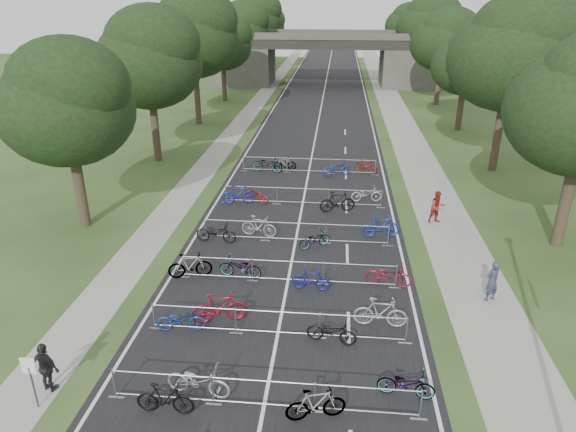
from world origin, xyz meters
name	(u,v)px	position (x,y,z in m)	size (l,w,h in m)	color
road	(321,106)	(0.00, 50.00, 0.01)	(11.00, 140.00, 0.01)	black
sidewalk_right	(393,107)	(8.00, 50.00, 0.01)	(3.00, 140.00, 0.01)	gray
sidewalk_left	(256,104)	(-7.50, 50.00, 0.01)	(2.00, 140.00, 0.01)	gray
lane_markings	(321,106)	(0.00, 50.00, 0.00)	(0.12, 140.00, 0.00)	silver
overpass_bridge	(326,58)	(0.00, 65.00, 3.53)	(31.00, 8.00, 7.05)	#41403A
park_sign	(30,373)	(-6.80, 3.00, 1.27)	(0.45, 0.06, 1.83)	#4C4C51
tree_left_0	(67,105)	(-11.39, 15.93, 6.49)	(6.72, 6.72, 10.25)	#33261C
tree_left_1	(149,60)	(-11.39, 27.93, 7.30)	(7.56, 7.56, 11.53)	#33261C
tree_right_1	(513,55)	(13.11, 27.93, 7.90)	(8.18, 8.18, 12.47)	#33261C
tree_left_2	(194,35)	(-11.39, 39.93, 8.12)	(8.40, 8.40, 12.81)	#33261C
tree_right_2	(468,63)	(13.11, 39.93, 5.95)	(6.16, 6.16, 9.39)	#33261C
tree_left_3	(223,43)	(-11.39, 51.93, 6.49)	(6.72, 6.72, 10.25)	#33261C
tree_right_3	(444,41)	(13.11, 51.93, 6.92)	(7.17, 7.17, 10.93)	#33261C
tree_left_4	(242,29)	(-11.39, 63.93, 7.30)	(7.56, 7.56, 11.53)	#33261C
tree_right_4	(428,25)	(13.11, 63.93, 7.90)	(8.18, 8.18, 12.47)	#33261C
tree_left_5	(255,19)	(-11.39, 75.93, 8.12)	(8.40, 8.40, 12.81)	#33261C
tree_right_5	(415,35)	(13.11, 75.93, 5.95)	(6.16, 6.16, 9.39)	#33261C
tree_left_6	(266,26)	(-11.39, 87.93, 6.49)	(6.72, 6.72, 10.25)	#33261C
tree_right_6	(406,24)	(13.11, 87.93, 6.92)	(7.17, 7.17, 10.93)	#33261C
barrier_row_1	(263,394)	(0.00, 3.60, 0.55)	(9.70, 0.08, 1.10)	#A5A8AD
barrier_row_2	(277,323)	(0.00, 7.20, 0.55)	(9.70, 0.08, 1.10)	#A5A8AD
barrier_row_3	(288,272)	(0.00, 11.00, 0.55)	(9.70, 0.08, 1.10)	#A5A8AD
barrier_row_4	(295,232)	(0.00, 15.00, 0.55)	(9.70, 0.08, 1.10)	#A5A8AD
barrier_row_5	(303,197)	(0.00, 20.00, 0.55)	(9.70, 0.08, 1.10)	#A5A8AD
barrier_row_6	(309,166)	(0.00, 26.00, 0.55)	(9.70, 0.08, 1.10)	#A5A8AD
bike_4	(165,399)	(-2.86, 3.15, 0.53)	(0.50, 1.77, 1.06)	black
bike_5	(198,381)	(-2.08, 3.99, 0.54)	(0.72, 2.06, 1.08)	#A2A3AA
bike_6	(316,404)	(1.58, 3.35, 0.55)	(0.51, 1.82, 1.09)	#A5A8AD
bike_7	(406,384)	(4.30, 4.55, 0.46)	(0.62, 1.77, 0.93)	#A5A8AD
bike_8	(181,320)	(-3.59, 7.19, 0.47)	(0.62, 1.77, 0.93)	navy
bike_9	(220,308)	(-2.27, 7.87, 0.63)	(0.59, 2.10, 1.26)	maroon
bike_10	(331,331)	(1.96, 7.01, 0.47)	(0.63, 1.81, 0.95)	black
bike_11	(380,313)	(3.76, 8.18, 0.60)	(0.57, 2.01, 1.21)	#9B9CA2
bike_12	(190,266)	(-4.30, 11.06, 0.58)	(0.54, 1.93, 1.16)	#A5A8AD
bike_13	(240,268)	(-2.12, 11.24, 0.50)	(0.66, 1.90, 1.00)	#A5A8AD
bike_14	(311,280)	(1.02, 10.52, 0.50)	(0.47, 1.65, 0.99)	navy
bike_15	(388,275)	(4.30, 11.18, 0.51)	(0.68, 1.96, 1.03)	maroon
bike_16	(216,232)	(-3.96, 14.62, 0.54)	(0.72, 2.06, 1.08)	black
bike_17	(259,226)	(-1.92, 15.50, 0.57)	(0.53, 1.88, 1.13)	#929399
bike_18	(314,240)	(0.97, 14.48, 0.44)	(0.58, 1.67, 0.88)	#A5A8AD
bike_19	(381,227)	(4.30, 16.02, 0.60)	(0.56, 1.98, 1.19)	navy
bike_20	(238,194)	(-3.83, 19.91, 0.58)	(0.55, 1.93, 1.16)	#1C269C
bike_21	(256,195)	(-2.79, 20.21, 0.47)	(0.62, 1.77, 0.93)	maroon
bike_22	(337,202)	(2.05, 19.19, 0.62)	(0.58, 2.05, 1.23)	black
bike_23	(366,194)	(3.78, 20.97, 0.48)	(0.63, 1.82, 0.95)	#BCBBC4
bike_24	(267,164)	(-2.91, 25.98, 0.57)	(0.75, 2.16, 1.13)	#A5A8AD
bike_25	(285,164)	(-1.72, 26.46, 0.49)	(0.46, 1.62, 0.97)	#A5A8AD
bike_26	(336,169)	(1.93, 25.52, 0.54)	(0.72, 2.07, 1.09)	navy
bike_27	(367,166)	(4.03, 26.50, 0.51)	(0.48, 1.70, 1.02)	maroon
pedestrian_a	(492,281)	(8.33, 10.44, 0.89)	(0.65, 0.42, 1.77)	#2E3445
pedestrian_b	(437,207)	(7.46, 18.20, 0.90)	(0.87, 0.68, 1.79)	maroon
pedestrian_c	(46,368)	(-6.80, 3.74, 0.86)	(1.01, 0.42, 1.73)	#272729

